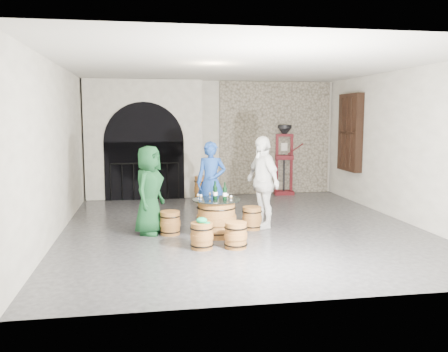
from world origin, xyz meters
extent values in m
plane|color=#2B2B2E|center=(0.00, 0.00, 0.00)|extent=(8.00, 8.00, 0.00)
plane|color=beige|center=(0.00, 4.00, 1.60)|extent=(8.00, 0.00, 8.00)
plane|color=beige|center=(0.00, -4.00, 1.60)|extent=(8.00, 0.00, 8.00)
plane|color=beige|center=(-3.50, 0.00, 1.60)|extent=(0.00, 8.00, 8.00)
plane|color=beige|center=(3.50, 0.00, 1.60)|extent=(0.00, 8.00, 8.00)
plane|color=beige|center=(0.00, 0.00, 3.20)|extent=(8.00, 8.00, 0.00)
cube|color=gray|center=(1.80, 3.94, 1.60)|extent=(3.20, 0.12, 3.18)
cube|color=beige|center=(-1.90, 3.75, 1.60)|extent=(3.10, 0.50, 3.18)
cube|color=black|center=(-1.90, 3.48, 0.78)|extent=(2.10, 0.03, 1.55)
cylinder|color=black|center=(-1.90, 3.48, 1.55)|extent=(2.10, 0.03, 2.10)
cylinder|color=black|center=(-1.90, 3.42, 0.98)|extent=(1.79, 0.04, 0.04)
cylinder|color=black|center=(-2.79, 3.42, 0.49)|extent=(0.02, 0.02, 0.98)
cylinder|color=black|center=(-2.50, 3.42, 0.49)|extent=(0.02, 0.02, 0.98)
cylinder|color=black|center=(-2.20, 3.42, 0.49)|extent=(0.02, 0.02, 0.98)
cylinder|color=black|center=(-1.90, 3.42, 0.49)|extent=(0.02, 0.02, 0.98)
cylinder|color=black|center=(-1.60, 3.42, 0.49)|extent=(0.02, 0.02, 0.98)
cylinder|color=black|center=(-1.31, 3.42, 0.49)|extent=(0.02, 0.02, 0.98)
cylinder|color=black|center=(-1.01, 3.42, 0.49)|extent=(0.02, 0.02, 0.98)
cube|color=black|center=(3.39, 2.40, 1.80)|extent=(0.20, 1.10, 2.00)
cube|color=black|center=(3.34, 2.40, 1.80)|extent=(0.06, 0.88, 1.76)
cube|color=black|center=(3.37, 2.40, 1.80)|extent=(0.22, 0.92, 0.06)
cube|color=black|center=(3.37, 2.11, 1.80)|extent=(0.22, 0.06, 1.80)
cube|color=black|center=(3.37, 2.40, 1.80)|extent=(0.22, 0.06, 1.80)
cube|color=black|center=(3.37, 2.69, 1.80)|extent=(0.22, 0.06, 1.80)
cylinder|color=#905F29|center=(-0.60, -0.70, 0.33)|extent=(0.69, 0.69, 0.65)
cylinder|color=#905F29|center=(-0.60, -0.70, 0.33)|extent=(0.74, 0.74, 0.14)
torus|color=black|center=(-0.60, -0.70, 0.10)|extent=(0.74, 0.74, 0.02)
torus|color=black|center=(-0.60, -0.70, 0.55)|extent=(0.74, 0.74, 0.02)
cylinder|color=#905F29|center=(-0.60, -0.70, 0.66)|extent=(0.70, 0.70, 0.02)
cylinder|color=black|center=(-0.60, -0.70, 0.69)|extent=(0.89, 0.89, 0.01)
cylinder|color=#905F29|center=(-1.44, -0.45, 0.21)|extent=(0.36, 0.36, 0.42)
cylinder|color=#905F29|center=(-1.44, -0.45, 0.21)|extent=(0.39, 0.39, 0.09)
torus|color=black|center=(-1.44, -0.45, 0.07)|extent=(0.40, 0.40, 0.02)
torus|color=black|center=(-1.44, -0.45, 0.36)|extent=(0.40, 0.40, 0.02)
cylinder|color=#905F29|center=(-1.44, -0.45, 0.43)|extent=(0.37, 0.37, 0.02)
cylinder|color=#905F29|center=(-0.55, 0.18, 0.21)|extent=(0.36, 0.36, 0.42)
cylinder|color=#905F29|center=(-0.55, 0.18, 0.21)|extent=(0.39, 0.39, 0.09)
torus|color=black|center=(-0.55, 0.18, 0.07)|extent=(0.40, 0.40, 0.02)
torus|color=black|center=(-0.55, 0.18, 0.36)|extent=(0.40, 0.40, 0.02)
cylinder|color=#905F29|center=(-0.55, 0.18, 0.43)|extent=(0.37, 0.37, 0.02)
cylinder|color=#905F29|center=(0.18, -0.28, 0.21)|extent=(0.36, 0.36, 0.42)
cylinder|color=#905F29|center=(0.18, -0.28, 0.21)|extent=(0.39, 0.39, 0.09)
torus|color=black|center=(0.18, -0.28, 0.07)|extent=(0.40, 0.40, 0.02)
torus|color=black|center=(0.18, -0.28, 0.36)|extent=(0.40, 0.40, 0.02)
cylinder|color=#905F29|center=(0.18, -0.28, 0.43)|extent=(0.37, 0.37, 0.02)
cylinder|color=#905F29|center=(-0.40, -1.56, 0.21)|extent=(0.36, 0.36, 0.42)
cylinder|color=#905F29|center=(-0.40, -1.56, 0.21)|extent=(0.39, 0.39, 0.09)
torus|color=black|center=(-0.40, -1.56, 0.07)|extent=(0.40, 0.40, 0.02)
torus|color=black|center=(-0.40, -1.56, 0.36)|extent=(0.40, 0.40, 0.02)
cylinder|color=#905F29|center=(-0.40, -1.56, 0.43)|extent=(0.37, 0.37, 0.02)
cylinder|color=#905F29|center=(-0.97, -1.51, 0.21)|extent=(0.36, 0.36, 0.42)
cylinder|color=#905F29|center=(-0.97, -1.51, 0.21)|extent=(0.39, 0.39, 0.09)
torus|color=black|center=(-0.97, -1.51, 0.07)|extent=(0.40, 0.40, 0.02)
torus|color=black|center=(-0.97, -1.51, 0.36)|extent=(0.40, 0.40, 0.02)
cylinder|color=#905F29|center=(-0.97, -1.51, 0.43)|extent=(0.37, 0.37, 0.02)
ellipsoid|color=#0C864C|center=(-0.97, -1.51, 0.49)|extent=(0.18, 0.18, 0.10)
cylinder|color=#0C864C|center=(-0.89, -1.54, 0.45)|extent=(0.12, 0.12, 0.01)
imported|color=#103A1B|center=(-1.82, -0.33, 0.84)|extent=(0.83, 0.97, 1.67)
imported|color=navy|center=(-0.53, 0.47, 0.85)|extent=(0.71, 0.57, 1.70)
imported|color=white|center=(0.41, -0.15, 0.92)|extent=(0.75, 1.16, 1.83)
cylinder|color=black|center=(-0.61, -0.68, 0.80)|extent=(0.07, 0.07, 0.22)
cylinder|color=white|center=(-0.61, -0.68, 0.79)|extent=(0.08, 0.08, 0.06)
cone|color=black|center=(-0.61, -0.68, 0.93)|extent=(0.07, 0.07, 0.05)
cylinder|color=black|center=(-0.61, -0.68, 0.98)|extent=(0.03, 0.03, 0.07)
cylinder|color=black|center=(-0.45, -0.78, 0.80)|extent=(0.07, 0.07, 0.22)
cylinder|color=white|center=(-0.45, -0.78, 0.79)|extent=(0.08, 0.08, 0.06)
cone|color=black|center=(-0.45, -0.78, 0.93)|extent=(0.07, 0.07, 0.05)
cylinder|color=black|center=(-0.45, -0.78, 0.98)|extent=(0.03, 0.03, 0.07)
cylinder|color=black|center=(-0.60, -0.55, 0.80)|extent=(0.07, 0.07, 0.22)
cylinder|color=white|center=(-0.60, -0.55, 0.79)|extent=(0.08, 0.08, 0.06)
cone|color=black|center=(-0.60, -0.55, 0.93)|extent=(0.07, 0.07, 0.05)
cylinder|color=black|center=(-0.60, -0.55, 0.98)|extent=(0.03, 0.03, 0.07)
cylinder|color=#905F29|center=(-0.39, 2.90, 0.32)|extent=(0.46, 0.46, 0.65)
cylinder|color=#905F29|center=(-0.39, 2.90, 0.32)|extent=(0.49, 0.49, 0.14)
torus|color=black|center=(-0.39, 2.90, 0.10)|extent=(0.50, 0.50, 0.02)
torus|color=black|center=(-0.39, 2.90, 0.54)|extent=(0.50, 0.50, 0.02)
cylinder|color=#905F29|center=(-0.39, 2.90, 0.66)|extent=(0.47, 0.47, 0.02)
cube|color=#550E14|center=(2.01, 3.70, 0.05)|extent=(0.59, 0.50, 0.10)
cube|color=#550E14|center=(2.01, 3.70, 1.06)|extent=(0.52, 0.37, 0.13)
cube|color=#550E14|center=(2.01, 3.70, 1.69)|extent=(0.50, 0.18, 0.07)
cylinder|color=black|center=(2.01, 3.70, 0.63)|extent=(0.06, 0.06, 1.04)
cylinder|color=black|center=(2.01, 3.70, 1.93)|extent=(0.40, 0.40, 0.09)
cone|color=black|center=(2.01, 3.70, 1.80)|extent=(0.40, 0.40, 0.21)
cube|color=#550E14|center=(1.81, 3.72, 0.89)|extent=(0.08, 0.08, 1.67)
cube|color=#550E14|center=(2.22, 3.68, 0.89)|extent=(0.08, 0.08, 1.67)
cylinder|color=#550E14|center=(2.32, 3.62, 1.30)|extent=(0.45, 0.09, 0.33)
cube|color=silver|center=(2.05, 3.86, 1.35)|extent=(0.18, 0.10, 0.22)
camera|label=1|loc=(-1.88, -9.23, 2.21)|focal=38.00mm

